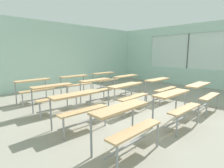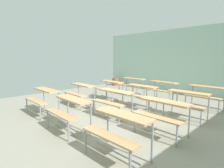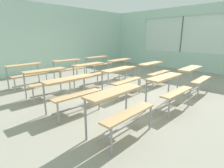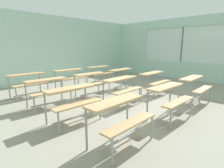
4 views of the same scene
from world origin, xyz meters
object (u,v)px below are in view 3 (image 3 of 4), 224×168
object	(u,v)px
desk_bench_r0c2	(194,74)
desk_bench_r3c1	(69,65)
desk_bench_r2c2	(122,64)
desk_bench_r3c2	(99,61)
desk_bench_r1c2	(154,68)
desk_bench_r0c0	(119,103)
desk_bench_r3c0	(26,70)
desk_bench_r1c0	(72,87)
desk_bench_r2c1	(91,70)
desk_bench_r2c0	(47,77)
desk_bench_r1c1	(121,75)
desk_bench_r0c1	(169,85)

from	to	relation	value
desk_bench_r0c2	desk_bench_r3c1	bearing A→B (deg)	109.59
desk_bench_r2c2	desk_bench_r3c2	bearing A→B (deg)	87.41
desk_bench_r3c1	desk_bench_r1c2	bearing A→B (deg)	-57.28
desk_bench_r0c0	desk_bench_r3c0	distance (m)	4.04
desk_bench_r1c0	desk_bench_r2c1	distance (m)	2.06
desk_bench_r2c0	desk_bench_r1c1	bearing A→B (deg)	-38.19
desk_bench_r0c0	desk_bench_r3c1	world-z (taller)	same
desk_bench_r1c1	desk_bench_r2c2	world-z (taller)	same
desk_bench_r0c1	desk_bench_r2c1	distance (m)	2.70
desk_bench_r0c2	desk_bench_r2c1	xyz separation A→B (m)	(-1.60, 2.68, 0.00)
desk_bench_r0c1	desk_bench_r3c1	xyz separation A→B (m)	(-0.02, 4.06, 0.00)
desk_bench_r1c1	desk_bench_r3c1	world-z (taller)	same
desk_bench_r1c1	desk_bench_r2c1	distance (m)	1.29
desk_bench_r3c0	desk_bench_r3c1	bearing A→B (deg)	-4.08
desk_bench_r1c0	desk_bench_r2c1	bearing A→B (deg)	40.95
desk_bench_r1c2	desk_bench_r0c2	bearing A→B (deg)	-91.62
desk_bench_r0c1	desk_bench_r1c1	size ratio (longest dim) A/B	0.99
desk_bench_r1c0	desk_bench_r2c0	bearing A→B (deg)	87.45
desk_bench_r0c0	desk_bench_r3c1	bearing A→B (deg)	67.62
desk_bench_r1c2	desk_bench_r2c2	bearing A→B (deg)	92.37
desk_bench_r2c0	desk_bench_r0c2	bearing A→B (deg)	-38.83
desk_bench_r3c0	desk_bench_r0c2	bearing A→B (deg)	-55.47
desk_bench_r1c1	desk_bench_r2c2	distance (m)	2.01
desk_bench_r2c0	desk_bench_r2c2	world-z (taller)	same
desk_bench_r0c2	desk_bench_r1c0	size ratio (longest dim) A/B	1.00
desk_bench_r3c1	desk_bench_r3c2	bearing A→B (deg)	3.77
desk_bench_r2c0	desk_bench_r0c0	bearing A→B (deg)	-88.95
desk_bench_r2c1	desk_bench_r3c1	xyz separation A→B (m)	(0.03, 1.36, 0.00)
desk_bench_r1c2	desk_bench_r3c2	world-z (taller)	same
desk_bench_r0c2	desk_bench_r2c2	world-z (taller)	same
desk_bench_r1c1	desk_bench_r1c0	bearing A→B (deg)	178.33
desk_bench_r0c0	desk_bench_r0c2	world-z (taller)	same
desk_bench_r0c0	desk_bench_r0c2	size ratio (longest dim) A/B	0.99
desk_bench_r1c0	desk_bench_r2c0	world-z (taller)	same
desk_bench_r2c0	desk_bench_r2c1	size ratio (longest dim) A/B	1.01
desk_bench_r3c1	desk_bench_r1c0	bearing A→B (deg)	-118.77
desk_bench_r0c0	desk_bench_r2c1	distance (m)	3.06
desk_bench_r2c0	desk_bench_r3c1	distance (m)	2.04
desk_bench_r3c0	desk_bench_r3c1	world-z (taller)	same
desk_bench_r0c0	desk_bench_r1c1	size ratio (longest dim) A/B	0.99
desk_bench_r0c1	desk_bench_r0c2	world-z (taller)	same
desk_bench_r1c0	desk_bench_r0c2	bearing A→B (deg)	-22.01
desk_bench_r2c2	desk_bench_r3c0	bearing A→B (deg)	153.94
desk_bench_r2c0	desk_bench_r3c1	xyz separation A→B (m)	(1.52, 1.36, 0.00)
desk_bench_r0c1	desk_bench_r1c2	size ratio (longest dim) A/B	1.00
desk_bench_r1c2	desk_bench_r2c2	xyz separation A→B (m)	(-0.07, 1.37, 0.00)
desk_bench_r1c1	desk_bench_r3c2	distance (m)	3.10
desk_bench_r0c0	desk_bench_r3c2	xyz separation A→B (m)	(3.11, 4.04, 0.00)
desk_bench_r3c2	desk_bench_r0c0	bearing A→B (deg)	-127.64
desk_bench_r3c1	desk_bench_r3c2	distance (m)	1.54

